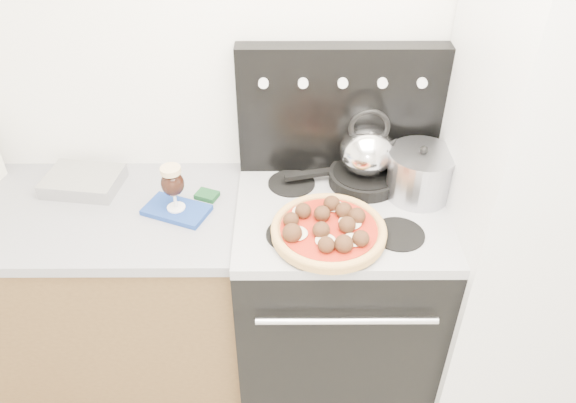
{
  "coord_description": "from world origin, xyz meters",
  "views": [
    {
      "loc": [
        -0.12,
        -0.42,
        2.16
      ],
      "look_at": [
        -0.11,
        1.05,
        1.04
      ],
      "focal_mm": 35.0,
      "sensor_mm": 36.0,
      "label": 1
    }
  ],
  "objects_px": {
    "beer_glass": "(173,188)",
    "stock_pot": "(420,175)",
    "stove_body": "(335,300)",
    "pizza": "(329,228)",
    "fridge": "(540,205)",
    "skillet": "(364,178)",
    "oven_mitt": "(177,210)",
    "base_cabinet": "(70,297)",
    "pizza_pan": "(328,236)",
    "tea_kettle": "(367,147)"
  },
  "relations": [
    {
      "from": "beer_glass",
      "to": "stock_pot",
      "type": "relative_size",
      "value": 0.76
    },
    {
      "from": "stove_body",
      "to": "pizza",
      "type": "distance_m",
      "value": 0.55
    },
    {
      "from": "stock_pot",
      "to": "fridge",
      "type": "bearing_deg",
      "value": -14.54
    },
    {
      "from": "beer_glass",
      "to": "skillet",
      "type": "height_order",
      "value": "beer_glass"
    },
    {
      "from": "stove_body",
      "to": "oven_mitt",
      "type": "distance_m",
      "value": 0.76
    },
    {
      "from": "base_cabinet",
      "to": "pizza_pan",
      "type": "xyz_separation_m",
      "value": [
        1.05,
        -0.19,
        0.5
      ]
    },
    {
      "from": "base_cabinet",
      "to": "skillet",
      "type": "xyz_separation_m",
      "value": [
        1.2,
        0.13,
        0.51
      ]
    },
    {
      "from": "pizza_pan",
      "to": "stove_body",
      "type": "bearing_deg",
      "value": 70.06
    },
    {
      "from": "stock_pot",
      "to": "base_cabinet",
      "type": "bearing_deg",
      "value": -177.63
    },
    {
      "from": "tea_kettle",
      "to": "stock_pot",
      "type": "distance_m",
      "value": 0.22
    },
    {
      "from": "stock_pot",
      "to": "pizza_pan",
      "type": "bearing_deg",
      "value": -144.72
    },
    {
      "from": "pizza",
      "to": "skillet",
      "type": "relative_size",
      "value": 1.43
    },
    {
      "from": "base_cabinet",
      "to": "pizza_pan",
      "type": "relative_size",
      "value": 4.33
    },
    {
      "from": "beer_glass",
      "to": "base_cabinet",
      "type": "bearing_deg",
      "value": 177.36
    },
    {
      "from": "base_cabinet",
      "to": "stove_body",
      "type": "height_order",
      "value": "stove_body"
    },
    {
      "from": "base_cabinet",
      "to": "beer_glass",
      "type": "relative_size",
      "value": 8.11
    },
    {
      "from": "base_cabinet",
      "to": "stock_pot",
      "type": "relative_size",
      "value": 6.17
    },
    {
      "from": "base_cabinet",
      "to": "tea_kettle",
      "type": "distance_m",
      "value": 1.37
    },
    {
      "from": "stove_body",
      "to": "pizza_pan",
      "type": "xyz_separation_m",
      "value": [
        -0.06,
        -0.16,
        0.49
      ]
    },
    {
      "from": "pizza",
      "to": "stock_pot",
      "type": "height_order",
      "value": "stock_pot"
    },
    {
      "from": "pizza",
      "to": "stock_pot",
      "type": "xyz_separation_m",
      "value": [
        0.34,
        0.24,
        0.05
      ]
    },
    {
      "from": "oven_mitt",
      "to": "pizza",
      "type": "distance_m",
      "value": 0.57
    },
    {
      "from": "stove_body",
      "to": "skillet",
      "type": "xyz_separation_m",
      "value": [
        0.1,
        0.16,
        0.5
      ]
    },
    {
      "from": "oven_mitt",
      "to": "beer_glass",
      "type": "relative_size",
      "value": 1.28
    },
    {
      "from": "beer_glass",
      "to": "tea_kettle",
      "type": "xyz_separation_m",
      "value": [
        0.69,
        0.15,
        0.07
      ]
    },
    {
      "from": "base_cabinet",
      "to": "skillet",
      "type": "bearing_deg",
      "value": 6.24
    },
    {
      "from": "oven_mitt",
      "to": "beer_glass",
      "type": "bearing_deg",
      "value": 0.0
    },
    {
      "from": "fridge",
      "to": "pizza",
      "type": "relative_size",
      "value": 4.91
    },
    {
      "from": "base_cabinet",
      "to": "skillet",
      "type": "distance_m",
      "value": 1.31
    },
    {
      "from": "beer_glass",
      "to": "skillet",
      "type": "xyz_separation_m",
      "value": [
        0.69,
        0.15,
        -0.06
      ]
    },
    {
      "from": "stove_body",
      "to": "tea_kettle",
      "type": "relative_size",
      "value": 3.96
    },
    {
      "from": "base_cabinet",
      "to": "tea_kettle",
      "type": "xyz_separation_m",
      "value": [
        1.2,
        0.13,
        0.65
      ]
    },
    {
      "from": "stove_body",
      "to": "beer_glass",
      "type": "height_order",
      "value": "beer_glass"
    },
    {
      "from": "beer_glass",
      "to": "fridge",
      "type": "bearing_deg",
      "value": -1.18
    },
    {
      "from": "base_cabinet",
      "to": "pizza",
      "type": "relative_size",
      "value": 3.75
    },
    {
      "from": "fridge",
      "to": "skillet",
      "type": "xyz_separation_m",
      "value": [
        -0.6,
        0.18,
        -0.01
      ]
    },
    {
      "from": "stove_body",
      "to": "pizza_pan",
      "type": "relative_size",
      "value": 2.63
    },
    {
      "from": "base_cabinet",
      "to": "fridge",
      "type": "relative_size",
      "value": 0.76
    },
    {
      "from": "oven_mitt",
      "to": "skillet",
      "type": "xyz_separation_m",
      "value": [
        0.69,
        0.15,
        0.03
      ]
    },
    {
      "from": "fridge",
      "to": "stock_pot",
      "type": "bearing_deg",
      "value": 165.46
    },
    {
      "from": "skillet",
      "to": "stock_pot",
      "type": "distance_m",
      "value": 0.21
    },
    {
      "from": "pizza_pan",
      "to": "pizza",
      "type": "distance_m",
      "value": 0.03
    },
    {
      "from": "base_cabinet",
      "to": "beer_glass",
      "type": "xyz_separation_m",
      "value": [
        0.51,
        -0.02,
        0.58
      ]
    },
    {
      "from": "oven_mitt",
      "to": "pizza",
      "type": "height_order",
      "value": "pizza"
    },
    {
      "from": "beer_glass",
      "to": "pizza_pan",
      "type": "xyz_separation_m",
      "value": [
        0.54,
        -0.16,
        -0.08
      ]
    },
    {
      "from": "stove_body",
      "to": "stock_pot",
      "type": "distance_m",
      "value": 0.64
    },
    {
      "from": "stove_body",
      "to": "beer_glass",
      "type": "xyz_separation_m",
      "value": [
        -0.6,
        0.0,
        0.57
      ]
    },
    {
      "from": "stove_body",
      "to": "beer_glass",
      "type": "bearing_deg",
      "value": 179.84
    },
    {
      "from": "stove_body",
      "to": "base_cabinet",
      "type": "bearing_deg",
      "value": 178.7
    },
    {
      "from": "stove_body",
      "to": "tea_kettle",
      "type": "height_order",
      "value": "tea_kettle"
    }
  ]
}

